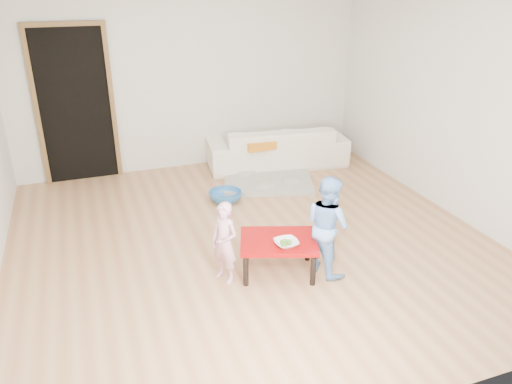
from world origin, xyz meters
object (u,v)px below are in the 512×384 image
bowl (286,243)px  child_pink (225,243)px  red_table (278,256)px  sofa (277,146)px  child_blue (328,225)px  basin (225,196)px

bowl → child_pink: size_ratio=0.27×
child_pink → red_table: bearing=54.0°
sofa → bowl: sofa is taller
sofa → child_blue: 2.94m
sofa → red_table: (-1.09, -2.75, -0.12)m
child_blue → basin: (-0.46, 1.86, -0.43)m
bowl → child_blue: size_ratio=0.22×
sofa → red_table: 2.96m
child_pink → sofa: bearing=119.1°
sofa → child_pink: 3.14m
red_table → child_pink: bearing=174.1°
basin → bowl: bearing=-89.1°
sofa → basin: 1.51m
sofa → basin: bearing=49.1°
bowl → basin: size_ratio=0.52×
child_pink → basin: child_pink is taller
child_blue → bowl: bearing=77.3°
child_blue → child_pink: bearing=65.0°
child_pink → child_blue: bearing=49.8°
child_blue → basin: 1.96m
sofa → basin: sofa is taller
red_table → child_pink: child_pink is taller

